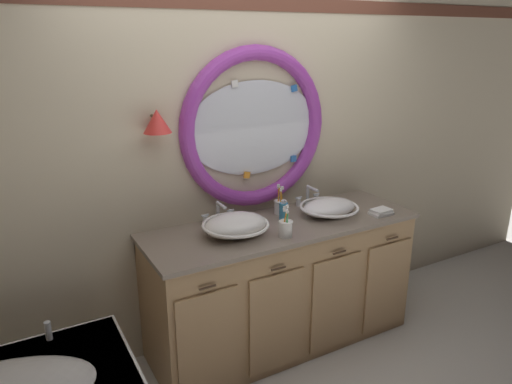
{
  "coord_description": "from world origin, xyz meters",
  "views": [
    {
      "loc": [
        -1.53,
        -2.29,
        2.11
      ],
      "look_at": [
        -0.11,
        0.25,
        1.17
      ],
      "focal_mm": 33.44,
      "sensor_mm": 36.0,
      "label": 1
    }
  ],
  "objects_px": {
    "folded_hand_towel": "(381,212)",
    "sink_basin_right": "(329,207)",
    "sink_basin_left": "(236,225)",
    "toothbrush_holder_left": "(286,228)",
    "toothbrush_holder_right": "(279,206)",
    "soap_dispenser": "(284,211)"
  },
  "relations": [
    {
      "from": "sink_basin_left",
      "to": "folded_hand_towel",
      "type": "bearing_deg",
      "value": -9.39
    },
    {
      "from": "sink_basin_right",
      "to": "soap_dispenser",
      "type": "relative_size",
      "value": 2.77
    },
    {
      "from": "sink_basin_left",
      "to": "soap_dispenser",
      "type": "bearing_deg",
      "value": 10.72
    },
    {
      "from": "folded_hand_towel",
      "to": "toothbrush_holder_left",
      "type": "bearing_deg",
      "value": 179.81
    },
    {
      "from": "toothbrush_holder_left",
      "to": "soap_dispenser",
      "type": "xyz_separation_m",
      "value": [
        0.14,
        0.25,
        0.01
      ]
    },
    {
      "from": "toothbrush_holder_right",
      "to": "folded_hand_towel",
      "type": "relative_size",
      "value": 1.44
    },
    {
      "from": "toothbrush_holder_left",
      "to": "toothbrush_holder_right",
      "type": "xyz_separation_m",
      "value": [
        0.18,
        0.36,
        0.0
      ]
    },
    {
      "from": "soap_dispenser",
      "to": "toothbrush_holder_right",
      "type": "bearing_deg",
      "value": 71.54
    },
    {
      "from": "sink_basin_left",
      "to": "toothbrush_holder_right",
      "type": "xyz_separation_m",
      "value": [
        0.45,
        0.19,
        -0.01
      ]
    },
    {
      "from": "sink_basin_left",
      "to": "toothbrush_holder_left",
      "type": "xyz_separation_m",
      "value": [
        0.26,
        -0.17,
        -0.01
      ]
    },
    {
      "from": "toothbrush_holder_right",
      "to": "folded_hand_towel",
      "type": "xyz_separation_m",
      "value": [
        0.62,
        -0.37,
        -0.04
      ]
    },
    {
      "from": "sink_basin_right",
      "to": "toothbrush_holder_left",
      "type": "height_order",
      "value": "toothbrush_holder_left"
    },
    {
      "from": "sink_basin_right",
      "to": "toothbrush_holder_right",
      "type": "distance_m",
      "value": 0.35
    },
    {
      "from": "sink_basin_left",
      "to": "toothbrush_holder_left",
      "type": "relative_size",
      "value": 2.06
    },
    {
      "from": "folded_hand_towel",
      "to": "sink_basin_right",
      "type": "bearing_deg",
      "value": 151.54
    },
    {
      "from": "sink_basin_right",
      "to": "toothbrush_holder_right",
      "type": "relative_size",
      "value": 1.9
    },
    {
      "from": "sink_basin_right",
      "to": "folded_hand_towel",
      "type": "height_order",
      "value": "sink_basin_right"
    },
    {
      "from": "soap_dispenser",
      "to": "folded_hand_towel",
      "type": "bearing_deg",
      "value": -21.11
    },
    {
      "from": "sink_basin_left",
      "to": "folded_hand_towel",
      "type": "xyz_separation_m",
      "value": [
        1.06,
        -0.18,
        -0.05
      ]
    },
    {
      "from": "sink_basin_left",
      "to": "toothbrush_holder_right",
      "type": "height_order",
      "value": "toothbrush_holder_right"
    },
    {
      "from": "toothbrush_holder_right",
      "to": "folded_hand_towel",
      "type": "distance_m",
      "value": 0.72
    },
    {
      "from": "sink_basin_right",
      "to": "toothbrush_holder_left",
      "type": "relative_size",
      "value": 2.01
    }
  ]
}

